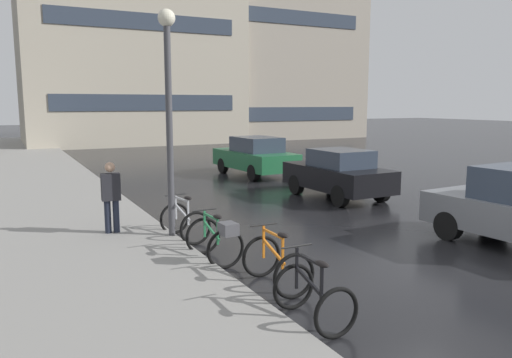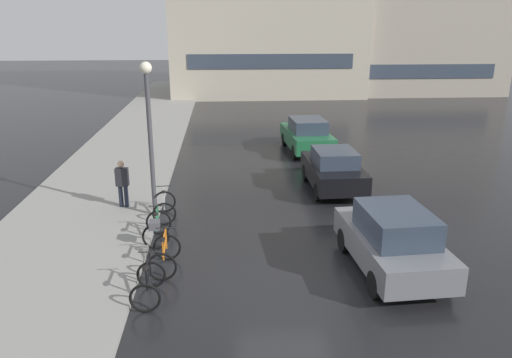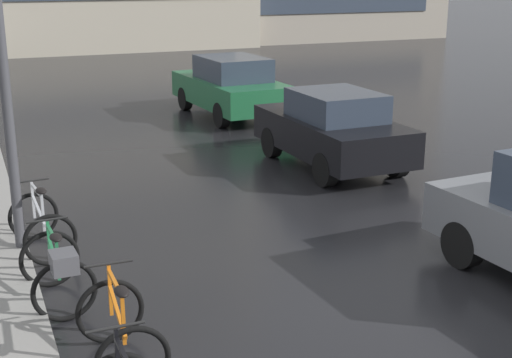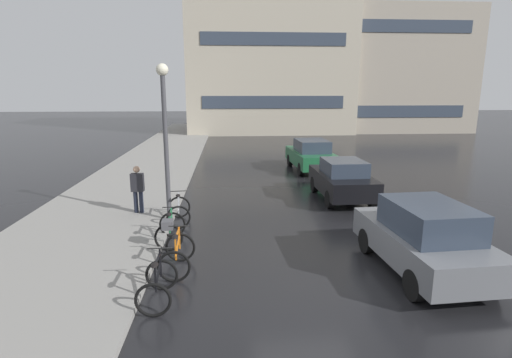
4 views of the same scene
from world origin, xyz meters
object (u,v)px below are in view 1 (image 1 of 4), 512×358
pedestrian (111,196)px  streetlamp (169,97)px  bicycle_second (277,263)px  bicycle_third (217,238)px  bicycle_farthest (185,221)px  car_green (255,156)px  car_black (338,174)px  bicycle_nearest (313,296)px

pedestrian → streetlamp: 2.55m
bicycle_second → streetlamp: 4.44m
bicycle_second → bicycle_third: (-0.39, 1.60, 0.08)m
bicycle_farthest → streetlamp: size_ratio=0.25×
car_green → streetlamp: bearing=-127.3°
car_black → streetlamp: streetlamp is taller
bicycle_farthest → car_green: (5.88, 8.10, 0.40)m
bicycle_third → car_green: bearing=59.4°
bicycle_nearest → streetlamp: 5.59m
bicycle_nearest → bicycle_farthest: 4.87m
bicycle_second → bicycle_third: bearing=103.6°
bicycle_farthest → streetlamp: 2.73m
bicycle_second → bicycle_nearest: bearing=-98.7°
car_black → car_green: bearing=90.5°
bicycle_nearest → car_green: car_green is taller
bicycle_third → car_black: bearing=35.9°
bicycle_nearest → car_green: size_ratio=0.25×
car_black → pedestrian: size_ratio=2.22×
car_green → pedestrian: size_ratio=2.52×
streetlamp → bicycle_second: bearing=-79.0°
bicycle_second → car_black: 8.12m
pedestrian → streetlamp: streetlamp is taller
bicycle_farthest → bicycle_third: bearing=-90.4°
bicycle_nearest → bicycle_farthest: (-0.16, 4.87, 0.02)m
bicycle_nearest → bicycle_farthest: bicycle_farthest is taller
pedestrian → bicycle_nearest: bearing=-74.4°
bicycle_third → car_green: size_ratio=0.31×
bicycle_nearest → bicycle_third: size_ratio=0.81×
car_black → pedestrian: bearing=-167.4°
bicycle_second → car_green: bearing=64.5°
bicycle_farthest → streetlamp: streetlamp is taller
pedestrian → streetlamp: bearing=-35.7°
car_green → bicycle_third: bearing=-120.6°
pedestrian → bicycle_second: bearing=-67.2°
bicycle_nearest → car_black: bearing=51.7°
bicycle_third → car_black: car_black is taller
bicycle_third → car_green: car_green is taller
bicycle_farthest → car_black: size_ratio=0.32×
bicycle_nearest → bicycle_second: bearing=81.3°
car_green → car_black: bearing=-89.5°
streetlamp → bicycle_third: bearing=-81.3°
bicycle_third → car_green: 11.59m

